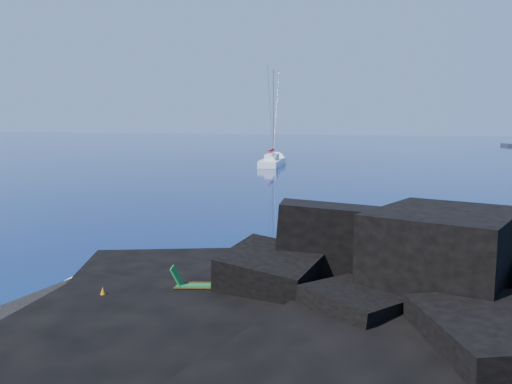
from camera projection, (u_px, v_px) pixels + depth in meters
ground at (18, 307)px, 16.75m from camera, size 400.00×400.00×0.00m
headland at (424, 321)px, 15.60m from camera, size 24.00×24.00×3.60m
beach at (144, 317)px, 15.84m from camera, size 9.08×6.86×0.70m
surf_foam at (213, 277)px, 19.93m from camera, size 10.00×8.00×0.06m
sailboat at (272, 166)px, 68.53m from camera, size 4.25×12.78×13.15m
deck_chair at (197, 280)px, 16.83m from camera, size 1.66×1.07×1.05m
towel at (162, 315)px, 15.05m from camera, size 1.90×1.09×0.05m
sunbather at (162, 311)px, 15.03m from camera, size 1.61×0.59×0.21m
marker_cone at (103, 295)px, 16.13m from camera, size 0.37×0.37×0.53m
distant_boat_a at (507, 146)px, 119.78m from camera, size 2.40×4.73×0.60m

